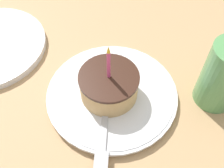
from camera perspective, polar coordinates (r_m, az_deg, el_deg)
name	(u,v)px	position (r m, az deg, el deg)	size (l,w,h in m)	color
ground_plane	(98,109)	(0.55, -3.06, -5.42)	(2.40, 2.40, 0.04)	tan
plate	(112,94)	(0.53, 0.00, -2.21)	(0.26, 0.26, 0.02)	silver
cake_slice	(109,85)	(0.50, -0.67, -0.20)	(0.12, 0.12, 0.13)	tan
fork	(104,132)	(0.48, -1.81, -10.41)	(0.05, 0.19, 0.00)	#B2B2B7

